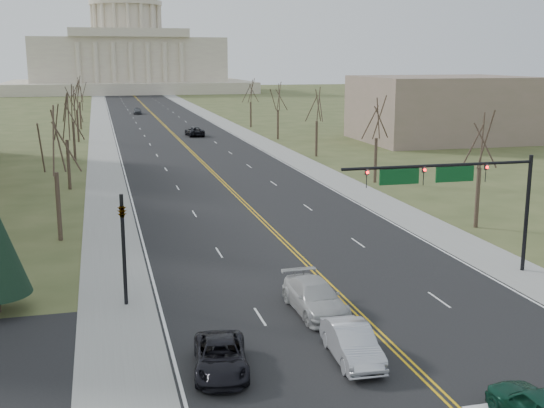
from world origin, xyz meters
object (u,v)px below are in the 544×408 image
car_far_sb (137,111)px  car_sb_inner_second (315,297)px  car_sb_inner_lead (352,343)px  car_far_nb (195,131)px  signal_mast (453,182)px  signal_left (123,237)px  car_sb_outer_lead (221,357)px

car_far_sb → car_sb_inner_second: bearing=-87.6°
car_sb_inner_second → car_far_sb: bearing=88.2°
car_sb_inner_lead → car_far_nb: size_ratio=0.86×
car_sb_inner_lead → car_sb_inner_second: car_sb_inner_second is taller
signal_mast → signal_left: 19.06m
car_sb_inner_lead → car_far_nb: car_sb_inner_lead is taller
car_far_nb → car_far_sb: (-6.58, 48.06, -0.00)m
signal_left → car_sb_inner_second: size_ratio=1.07×
signal_mast → car_far_sb: bearing=94.9°
signal_mast → car_sb_inner_second: 11.33m
signal_left → car_sb_inner_lead: 13.46m
car_far_sb → signal_mast: bearing=-83.3°
car_sb_inner_second → signal_mast: bearing=18.1°
car_far_nb → car_far_sb: 48.50m
car_far_nb → signal_mast: bearing=89.2°
car_sb_outer_lead → car_sb_inner_second: 8.08m
signal_left → car_far_sb: 126.72m
signal_left → car_sb_inner_lead: (9.21, -9.38, -2.92)m
signal_mast → car_sb_outer_lead: bearing=-149.5°
car_sb_outer_lead → car_far_sb: (4.58, 135.52, 0.10)m
car_sb_inner_lead → car_sb_inner_second: (0.18, 5.81, 0.03)m
signal_left → car_far_nb: signal_left is taller
signal_left → car_far_nb: bearing=79.4°
signal_left → car_far_nb: 79.79m
signal_left → car_sb_inner_second: (9.39, -3.57, -2.89)m
car_sb_inner_second → car_far_nb: car_sb_inner_second is taller
car_far_sb → car_far_nb: bearing=-80.4°
car_sb_inner_second → car_far_sb: (-1.32, 130.00, -0.05)m
car_sb_inner_second → car_far_nb: bearing=83.9°
signal_left → car_far_sb: bearing=86.3°
signal_left → car_far_sb: (8.07, 126.43, -2.94)m
signal_mast → car_sb_outer_lead: 18.64m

